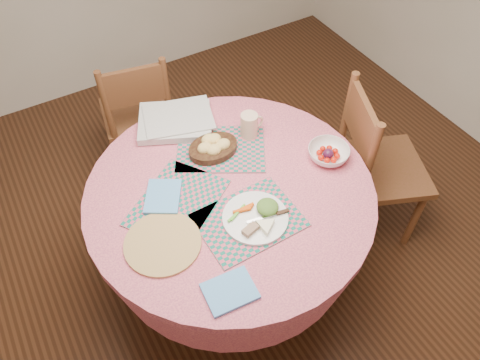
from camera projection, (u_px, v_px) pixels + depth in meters
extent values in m
plane|color=#331C0F|center=(232.00, 277.00, 2.55)|extent=(4.00, 4.00, 0.00)
cylinder|color=#E06875|center=(230.00, 192.00, 2.00)|extent=(1.24, 1.24, 0.04)
cone|color=#E06875|center=(231.00, 216.00, 2.13)|extent=(1.24, 1.24, 0.30)
cylinder|color=black|center=(232.00, 256.00, 2.38)|extent=(0.14, 0.14, 0.44)
cylinder|color=black|center=(232.00, 274.00, 2.53)|extent=(0.56, 0.56, 0.06)
cube|color=brown|center=(383.00, 169.00, 2.47)|extent=(0.56, 0.57, 0.04)
cylinder|color=brown|center=(415.00, 218.00, 2.53)|extent=(0.05, 0.05, 0.45)
cylinder|color=brown|center=(392.00, 170.00, 2.77)|extent=(0.05, 0.05, 0.45)
cylinder|color=brown|center=(354.00, 225.00, 2.50)|extent=(0.05, 0.05, 0.45)
cylinder|color=brown|center=(336.00, 175.00, 2.74)|extent=(0.05, 0.05, 0.45)
cylinder|color=brown|center=(369.00, 165.00, 2.14)|extent=(0.05, 0.05, 0.50)
cylinder|color=brown|center=(347.00, 114.00, 2.38)|extent=(0.05, 0.05, 0.50)
cube|color=brown|center=(361.00, 123.00, 2.18)|extent=(0.17, 0.34, 0.24)
cube|color=brown|center=(138.00, 113.00, 2.81)|extent=(0.47, 0.45, 0.04)
cylinder|color=brown|center=(163.00, 117.00, 3.10)|extent=(0.04, 0.04, 0.41)
cylinder|color=brown|center=(113.00, 128.00, 3.03)|extent=(0.04, 0.04, 0.41)
cylinder|color=brown|center=(175.00, 148.00, 2.91)|extent=(0.04, 0.04, 0.41)
cylinder|color=brown|center=(122.00, 161.00, 2.84)|extent=(0.04, 0.04, 0.41)
cylinder|color=brown|center=(167.00, 94.00, 2.57)|extent=(0.04, 0.04, 0.46)
cylinder|color=brown|center=(107.00, 107.00, 2.50)|extent=(0.04, 0.04, 0.46)
cube|color=brown|center=(134.00, 87.00, 2.46)|extent=(0.33, 0.09, 0.22)
cube|color=#126958|center=(249.00, 220.00, 1.87)|extent=(0.40, 0.31, 0.01)
cube|color=#126958|center=(178.00, 202.00, 1.93)|extent=(0.50, 0.47, 0.01)
cube|color=#126958|center=(221.00, 149.00, 2.14)|extent=(0.50, 0.46, 0.01)
cylinder|color=#A88A48|center=(163.00, 243.00, 1.80)|extent=(0.30, 0.30, 0.01)
cube|color=#579CE0|center=(230.00, 291.00, 1.66)|extent=(0.19, 0.15, 0.01)
cube|color=#579CE0|center=(163.00, 196.00, 1.94)|extent=(0.21, 0.23, 0.01)
cylinder|color=white|center=(255.00, 218.00, 1.87)|extent=(0.27, 0.27, 0.01)
ellipsoid|color=#345B1F|center=(270.00, 210.00, 1.86)|extent=(0.11, 0.11, 0.04)
cylinder|color=#FCF7C9|center=(262.00, 227.00, 1.81)|extent=(0.13, 0.13, 0.02)
cube|color=#83644B|center=(246.00, 228.00, 1.81)|extent=(0.07, 0.05, 0.02)
cube|color=silver|center=(264.00, 219.00, 1.85)|extent=(0.15, 0.04, 0.00)
cylinder|color=black|center=(213.00, 148.00, 2.11)|extent=(0.23, 0.23, 0.03)
ellipsoid|color=#DDC671|center=(205.00, 146.00, 2.07)|extent=(0.07, 0.06, 0.05)
ellipsoid|color=#DDC671|center=(214.00, 137.00, 2.11)|extent=(0.07, 0.06, 0.05)
ellipsoid|color=#DDC671|center=(223.00, 142.00, 2.09)|extent=(0.07, 0.06, 0.05)
ellipsoid|color=#DDC671|center=(214.00, 148.00, 2.06)|extent=(0.07, 0.06, 0.05)
ellipsoid|color=#DDC671|center=(209.00, 137.00, 2.11)|extent=(0.07, 0.06, 0.05)
cylinder|color=beige|center=(249.00, 125.00, 2.15)|extent=(0.08, 0.08, 0.12)
torus|color=beige|center=(257.00, 122.00, 2.16)|extent=(0.07, 0.01, 0.07)
imported|color=white|center=(328.00, 153.00, 2.08)|extent=(0.24, 0.24, 0.06)
sphere|color=red|center=(335.00, 151.00, 2.10)|extent=(0.03, 0.03, 0.03)
sphere|color=red|center=(329.00, 148.00, 2.11)|extent=(0.03, 0.03, 0.03)
sphere|color=red|center=(323.00, 149.00, 2.11)|extent=(0.03, 0.03, 0.03)
sphere|color=red|center=(319.00, 153.00, 2.09)|extent=(0.03, 0.03, 0.03)
sphere|color=red|center=(321.00, 158.00, 2.07)|extent=(0.03, 0.03, 0.03)
sphere|color=red|center=(327.00, 161.00, 2.06)|extent=(0.03, 0.03, 0.03)
sphere|color=red|center=(334.00, 160.00, 2.06)|extent=(0.03, 0.03, 0.03)
sphere|color=red|center=(337.00, 156.00, 2.08)|extent=(0.03, 0.03, 0.03)
sphere|color=#40122F|center=(328.00, 154.00, 2.08)|extent=(0.05, 0.05, 0.05)
cube|color=silver|center=(175.00, 121.00, 2.23)|extent=(0.42, 0.39, 0.03)
cube|color=silver|center=(178.00, 117.00, 2.22)|extent=(0.38, 0.33, 0.01)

